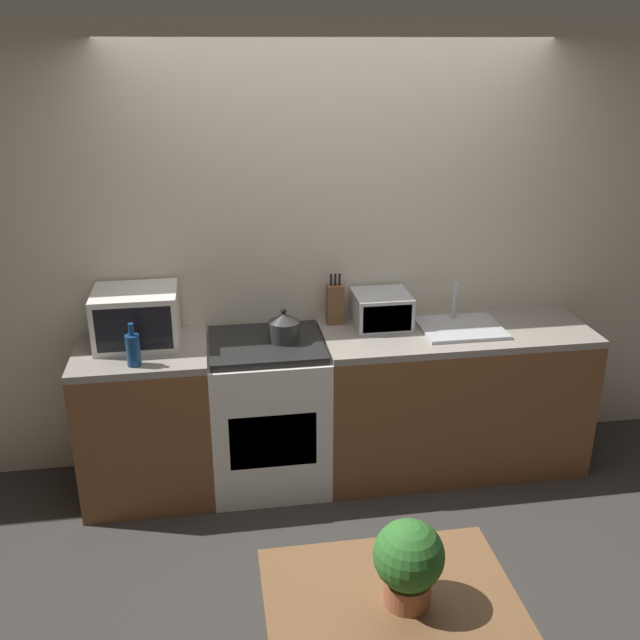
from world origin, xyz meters
name	(u,v)px	position (x,y,z in m)	size (l,w,h in m)	color
ground_plane	(359,532)	(0.00, 0.00, 0.00)	(16.00, 16.00, 0.00)	#33302D
wall_back	(331,253)	(0.00, 0.93, 1.30)	(10.00, 0.06, 2.60)	beige
counter_left_run	(147,421)	(-1.12, 0.59, 0.45)	(0.72, 0.62, 0.90)	brown
counter_right_run	(452,398)	(0.70, 0.59, 0.45)	(1.58, 0.62, 0.90)	brown
stove_range	(268,412)	(-0.43, 0.59, 0.45)	(0.67, 0.62, 0.90)	silver
kettle	(284,327)	(-0.33, 0.59, 0.98)	(0.18, 0.18, 0.19)	#2D2D2D
microwave	(137,317)	(-1.14, 0.69, 1.05)	(0.46, 0.38, 0.31)	silver
bottle	(133,349)	(-1.13, 0.39, 0.99)	(0.07, 0.07, 0.23)	navy
knife_block	(335,304)	(0.01, 0.81, 1.02)	(0.10, 0.07, 0.31)	brown
toaster_oven	(381,310)	(0.27, 0.73, 1.00)	(0.33, 0.31, 0.20)	#ADAFB5
sink_basin	(460,327)	(0.72, 0.60, 0.92)	(0.47, 0.40, 0.24)	#ADAFB5
dining_table	(391,629)	(-0.18, -1.33, 0.65)	(0.83, 0.64, 0.77)	brown
potted_plant	(408,560)	(-0.14, -1.34, 0.93)	(0.23, 0.23, 0.30)	#9E5B3D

